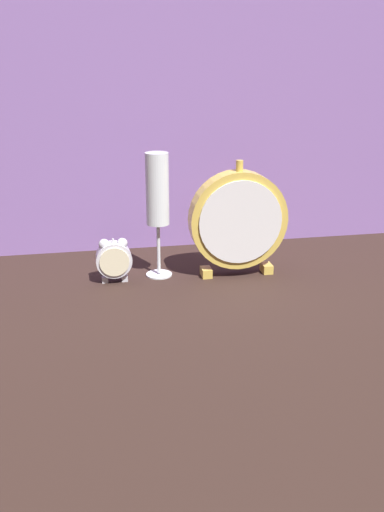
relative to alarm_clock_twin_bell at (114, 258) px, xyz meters
name	(u,v)px	position (x,y,z in m)	size (l,w,h in m)	color
ground_plane	(200,300)	(0.15, -0.12, -0.05)	(4.00, 4.00, 0.00)	black
fabric_backdrop_drape	(171,83)	(0.15, 0.21, 0.32)	(1.79, 0.01, 0.73)	#8460A8
alarm_clock_twin_bell	(114,258)	(0.00, 0.00, 0.00)	(0.07, 0.03, 0.09)	silver
mantel_clock_silver	(238,220)	(0.25, -0.01, 0.07)	(0.20, 0.04, 0.23)	gold
champagne_flute	(157,197)	(0.09, 0.02, 0.11)	(0.05, 0.05, 0.25)	silver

